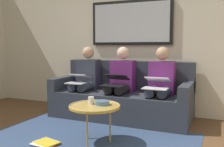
{
  "coord_description": "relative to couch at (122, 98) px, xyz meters",
  "views": [
    {
      "loc": [
        -1.49,
        1.72,
        1.14
      ],
      "look_at": [
        0.0,
        -1.7,
        0.75
      ],
      "focal_mm": 41.07,
      "sensor_mm": 36.0,
      "label": 1
    }
  ],
  "objects": [
    {
      "name": "framed_mirror",
      "position": [
        0.0,
        -0.39,
        1.24
      ],
      "size": [
        1.45,
        0.05,
        0.76
      ],
      "color": "black"
    },
    {
      "name": "laptop_black",
      "position": [
        0.0,
        0.3,
        0.32
      ],
      "size": [
        0.35,
        0.39,
        0.17
      ],
      "color": "black"
    },
    {
      "name": "laptop_silver",
      "position": [
        0.64,
        0.31,
        0.31
      ],
      "size": [
        0.3,
        0.34,
        0.15
      ],
      "color": "silver"
    },
    {
      "name": "magazine_stack",
      "position": [
        0.38,
        1.5,
        -0.29
      ],
      "size": [
        0.32,
        0.27,
        0.03
      ],
      "color": "red",
      "rests_on": "ground_plane"
    },
    {
      "name": "person_middle",
      "position": [
        0.0,
        0.07,
        0.3
      ],
      "size": [
        0.38,
        0.58,
        1.14
      ],
      "color": "#66236B",
      "rests_on": "couch"
    },
    {
      "name": "laptop_white",
      "position": [
        -0.64,
        0.31,
        0.32
      ],
      "size": [
        0.34,
        0.36,
        0.16
      ],
      "color": "white"
    },
    {
      "name": "person_left",
      "position": [
        -0.64,
        0.07,
        0.3
      ],
      "size": [
        0.38,
        0.58,
        1.14
      ],
      "color": "#66236B",
      "rests_on": "couch"
    },
    {
      "name": "area_rug",
      "position": [
        0.0,
        1.27,
        -0.31
      ],
      "size": [
        2.6,
        1.8,
        0.01
      ],
      "primitive_type": "cube",
      "color": "#33476B",
      "rests_on": "ground_plane"
    },
    {
      "name": "bowl",
      "position": [
        -0.2,
        1.15,
        0.17
      ],
      "size": [
        0.17,
        0.17,
        0.05
      ],
      "primitive_type": "cylinder",
      "color": "slate",
      "rests_on": "coffee_table"
    },
    {
      "name": "coffee_table",
      "position": [
        -0.13,
        1.22,
        0.13
      ],
      "size": [
        0.61,
        0.61,
        0.47
      ],
      "color": "tan",
      "rests_on": "ground_plane"
    },
    {
      "name": "person_right",
      "position": [
        0.64,
        0.07,
        0.3
      ],
      "size": [
        0.38,
        0.58,
        1.14
      ],
      "color": "#2D3342",
      "rests_on": "couch"
    },
    {
      "name": "cup",
      "position": [
        -0.05,
        1.17,
        0.19
      ],
      "size": [
        0.07,
        0.07,
        0.09
      ],
      "primitive_type": "cylinder",
      "color": "silver",
      "rests_on": "coffee_table"
    },
    {
      "name": "wall_rear",
      "position": [
        0.0,
        -0.48,
        0.99
      ],
      "size": [
        6.0,
        0.12,
        2.6
      ],
      "primitive_type": "cube",
      "color": "beige",
      "rests_on": "ground_plane"
    },
    {
      "name": "couch",
      "position": [
        0.0,
        0.0,
        0.0
      ],
      "size": [
        2.2,
        0.9,
        0.9
      ],
      "color": "#2D333D",
      "rests_on": "ground_plane"
    }
  ]
}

